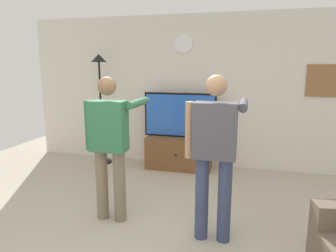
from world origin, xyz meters
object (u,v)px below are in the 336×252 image
Objects in this scene: tv_stand at (179,153)px; floor_lamp at (100,86)px; framed_picture at (325,81)px; wall_clock at (183,44)px; person_standing_nearer_lamp at (110,141)px; television at (180,115)px; person_standing_nearer_couch at (215,149)px.

floor_lamp is at bearing -177.90° from tv_stand.
framed_picture is at bearing 7.21° from tv_stand.
wall_clock is 0.57× the size of framed_picture.
tv_stand is 0.57× the size of floor_lamp.
television is at bearing 79.75° from person_standing_nearer_lamp.
television is 3.94× the size of wall_clock.
television reaches higher than tv_stand.
person_standing_nearer_lamp is (-0.37, -2.30, -1.23)m from wall_clock.
wall_clock is 2.41m from framed_picture.
framed_picture reaches higher than person_standing_nearer_lamp.
wall_clock is at bearing 13.18° from floor_lamp.
wall_clock reaches higher than person_standing_nearer_lamp.
wall_clock reaches higher than floor_lamp.
television is at bearing 111.19° from person_standing_nearer_couch.
framed_picture is 3.61m from person_standing_nearer_lamp.
person_standing_nearer_lamp is (-2.71, -2.31, -0.61)m from framed_picture.
framed_picture is at bearing 0.12° from wall_clock.
tv_stand is 2.01× the size of framed_picture.
television is 1.55m from floor_lamp.
television is 2.35m from person_standing_nearer_couch.
person_standing_nearer_lamp is at bearing -60.70° from floor_lamp.
floor_lamp reaches higher than television.
wall_clock is 0.19× the size of person_standing_nearer_couch.
tv_stand is 0.68m from television.
television is 0.74× the size of person_standing_nearer_couch.
floor_lamp is (-1.47, -0.34, -0.75)m from wall_clock.
television is at bearing -90.00° from wall_clock.
wall_clock is at bearing -179.88° from framed_picture.
floor_lamp is (-1.47, -0.10, 0.48)m from television.
floor_lamp is at bearing -166.82° from wall_clock.
person_standing_nearer_lamp reaches higher than tv_stand.
person_standing_nearer_couch is (0.85, -2.19, 0.03)m from television.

